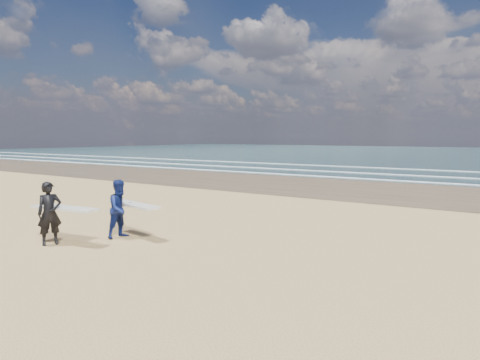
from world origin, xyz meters
The scene contains 2 objects.
surfer_near centered at (-0.32, -0.43, 0.93)m, with size 2.25×1.16×1.82m.
surfer_far centered at (0.67, 1.27, 0.90)m, with size 2.26×1.28×1.79m.
Camera 1 is at (10.93, -7.45, 3.13)m, focal length 32.00 mm.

